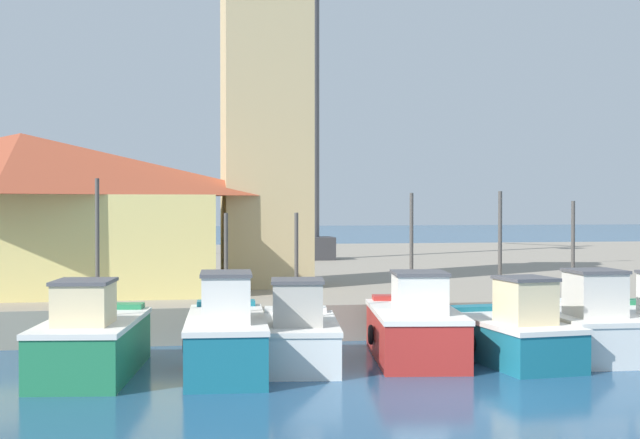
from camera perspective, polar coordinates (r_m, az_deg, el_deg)
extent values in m
plane|color=navy|center=(18.81, 8.89, -11.20)|extent=(300.00, 300.00, 0.00)
cube|color=gray|center=(45.74, -2.46, -3.36)|extent=(120.00, 40.00, 1.05)
cube|color=#237A4C|center=(21.60, -14.36, -8.05)|extent=(2.59, 5.05, 1.18)
cube|color=#237A4C|center=(23.60, -13.28, -5.55)|extent=(1.74, 0.82, 0.24)
cube|color=silver|center=(21.51, -14.37, -6.37)|extent=(2.66, 5.12, 0.12)
cube|color=beige|center=(20.63, -14.87, -5.24)|extent=(1.36, 1.59, 0.92)
cube|color=#4C4C51|center=(20.58, -14.87, -3.86)|extent=(1.45, 1.68, 0.08)
cylinder|color=#4C4742|center=(21.95, -14.06, -1.74)|extent=(0.10, 0.10, 3.30)
torus|color=black|center=(22.07, -16.97, -7.87)|extent=(0.19, 0.53, 0.52)
cube|color=#196B7F|center=(21.50, -6.03, -8.05)|extent=(2.14, 5.30, 1.19)
cube|color=#196B7F|center=(23.73, -6.03, -5.46)|extent=(1.56, 0.70, 0.24)
cube|color=silver|center=(21.41, -6.03, -6.35)|extent=(2.20, 5.36, 0.12)
cube|color=silver|center=(20.44, -6.03, -5.05)|extent=(1.18, 1.63, 1.05)
cube|color=#4C4C51|center=(20.39, -6.04, -3.47)|extent=(1.26, 1.71, 0.08)
cylinder|color=#4C4742|center=(21.93, -6.04, -2.79)|extent=(0.10, 0.10, 2.46)
torus|color=black|center=(21.78, -8.61, -7.94)|extent=(0.16, 0.53, 0.52)
cube|color=silver|center=(22.23, -1.49, -8.03)|extent=(2.47, 4.44, 0.98)
cube|color=silver|center=(23.99, -1.58, -5.90)|extent=(1.71, 0.81, 0.24)
cube|color=silver|center=(22.15, -1.50, -6.65)|extent=(2.53, 4.51, 0.12)
cube|color=#B2ADA3|center=(21.35, -1.46, -5.41)|extent=(1.32, 1.41, 1.01)
cube|color=#4C4C51|center=(21.29, -1.46, -3.94)|extent=(1.41, 1.50, 0.08)
cylinder|color=#4C4742|center=(22.53, -1.52, -2.96)|extent=(0.10, 0.10, 2.67)
torus|color=black|center=(22.44, -4.22, -7.94)|extent=(0.19, 0.53, 0.52)
cube|color=#AD2823|center=(23.18, 6.07, -7.42)|extent=(2.70, 5.09, 1.17)
cube|color=#AD2823|center=(25.24, 5.38, -5.12)|extent=(1.81, 0.84, 0.24)
cube|color=silver|center=(23.10, 6.07, -5.86)|extent=(2.77, 5.16, 0.12)
cube|color=silver|center=(22.20, 6.39, -4.75)|extent=(1.42, 1.61, 0.95)
cube|color=#4C4C51|center=(22.16, 6.39, -3.43)|extent=(1.51, 1.70, 0.08)
cylinder|color=#4C4742|center=(23.57, 5.87, -1.93)|extent=(0.10, 0.10, 2.99)
torus|color=black|center=(23.29, 3.27, -7.37)|extent=(0.19, 0.53, 0.52)
cube|color=#196B7F|center=(23.16, 12.06, -7.71)|extent=(2.27, 4.59, 0.96)
cube|color=#196B7F|center=(24.82, 9.94, -5.72)|extent=(1.60, 0.76, 0.24)
cube|color=silver|center=(23.09, 12.07, -6.41)|extent=(2.33, 4.65, 0.12)
cube|color=beige|center=(22.35, 13.01, -5.14)|extent=(1.22, 1.43, 1.05)
cube|color=#4C4C51|center=(22.29, 13.01, -3.69)|extent=(1.31, 1.52, 0.08)
cylinder|color=#4C4742|center=(23.43, 11.45, -2.17)|extent=(0.10, 0.10, 3.24)
torus|color=black|center=(22.92, 9.59, -7.79)|extent=(0.17, 0.53, 0.52)
cube|color=silver|center=(24.52, 16.39, -7.16)|extent=(2.16, 4.51, 1.03)
cube|color=silver|center=(26.24, 14.61, -5.22)|extent=(1.73, 0.66, 0.24)
cube|color=silver|center=(24.45, 16.40, -5.85)|extent=(2.22, 4.57, 0.12)
cube|color=beige|center=(23.68, 17.18, -4.59)|extent=(1.25, 1.37, 1.10)
cube|color=#4C4C51|center=(23.63, 17.19, -3.17)|extent=(1.33, 1.46, 0.08)
cylinder|color=#4C4742|center=(24.82, 15.88, -2.22)|extent=(0.10, 0.10, 2.92)
torus|color=black|center=(24.30, 13.82, -7.22)|extent=(0.14, 0.52, 0.52)
cube|color=#237A4C|center=(27.15, 18.70, -5.14)|extent=(1.76, 0.64, 0.24)
torus|color=black|center=(25.23, 18.22, -7.00)|extent=(0.13, 0.52, 0.52)
cube|color=tan|center=(32.21, -3.50, 7.34)|extent=(3.05, 3.05, 12.99)
cube|color=#E5D17A|center=(31.34, -18.58, -1.47)|extent=(12.54, 6.93, 3.22)
pyramid|color=#A3472D|center=(31.34, -18.60, 3.37)|extent=(12.94, 7.33, 2.08)
cube|color=#353539|center=(47.26, -0.38, -1.85)|extent=(2.00, 2.00, 1.20)
cylinder|color=#4C4C51|center=(47.80, -0.38, 10.02)|extent=(0.56, 0.56, 18.48)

